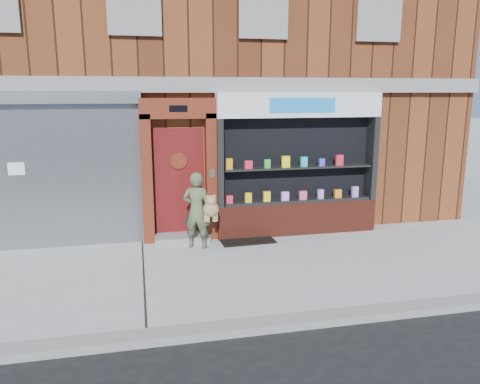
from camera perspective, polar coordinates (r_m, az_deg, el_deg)
name	(u,v)px	position (r m, az deg, el deg)	size (l,w,h in m)	color
ground	(235,269)	(8.24, -0.67, -9.37)	(80.00, 80.00, 0.00)	#9E9E99
curb	(268,325)	(6.32, 3.47, -15.87)	(60.00, 0.30, 0.12)	gray
building	(190,55)	(13.62, -6.07, 16.22)	(12.00, 8.16, 8.00)	#522512
shutter_bay	(61,161)	(9.63, -20.97, 3.57)	(3.10, 0.30, 3.04)	gray
red_door_bay	(179,171)	(9.53, -7.41, 2.60)	(1.52, 0.58, 2.90)	#521A0E
pharmacy_bay	(297,171)	(10.02, 7.01, 2.59)	(3.50, 0.41, 3.00)	maroon
woman	(198,210)	(9.14, -5.10, -2.19)	(0.73, 0.59, 1.52)	#505C3C
doormat	(246,239)	(9.78, 0.75, -5.77)	(1.10, 0.77, 0.03)	black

